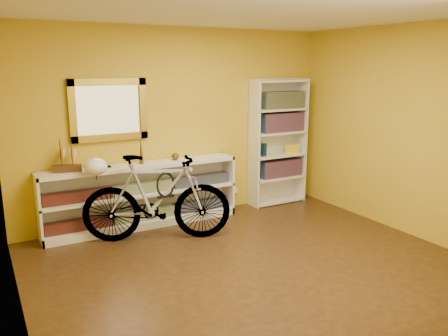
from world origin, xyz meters
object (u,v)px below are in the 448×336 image
bicycle (157,198)px  bookcase (278,142)px  console_unit (143,195)px  helmet (96,167)px

bicycle → bookcase: bearing=-53.3°
console_unit → helmet: helmet is taller
bookcase → helmet: bearing=-173.6°
console_unit → bicycle: size_ratio=1.43×
bookcase → bicycle: bookcase is taller
bookcase → helmet: 2.85m
console_unit → bicycle: bearing=-91.0°
helmet → bicycle: bearing=-21.9°
helmet → bookcase: bearing=6.4°
console_unit → bicycle: (-0.01, -0.55, 0.11)m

